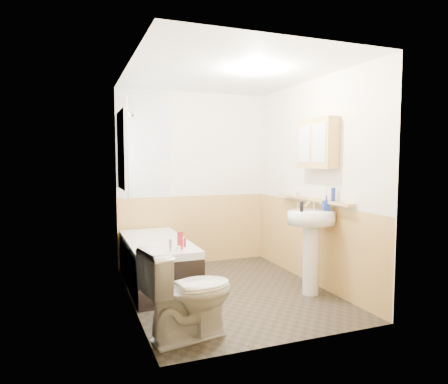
{
  "coord_description": "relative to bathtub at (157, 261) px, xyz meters",
  "views": [
    {
      "loc": [
        -1.66,
        -4.21,
        1.53
      ],
      "look_at": [
        0.0,
        0.15,
        1.15
      ],
      "focal_mm": 32.0,
      "sensor_mm": 36.0,
      "label": 1
    }
  ],
  "objects": [
    {
      "name": "wainscot_back",
      "position": [
        0.73,
        0.85,
        0.21
      ],
      "size": [
        2.2,
        0.01,
        1.0
      ],
      "primitive_type": "cube",
      "color": "tan",
      "rests_on": "wall_back"
    },
    {
      "name": "wall_back",
      "position": [
        0.73,
        0.88,
        0.96
      ],
      "size": [
        2.2,
        0.02,
        2.5
      ],
      "primitive_type": "cube",
      "color": "#F6E8CB",
      "rests_on": "ground"
    },
    {
      "name": "wall_right",
      "position": [
        1.84,
        -0.53,
        0.96
      ],
      "size": [
        0.02,
        2.8,
        2.5
      ],
      "primitive_type": "cube",
      "color": "#F6E8CB",
      "rests_on": "ground"
    },
    {
      "name": "window",
      "position": [
        -0.33,
        0.42,
        1.36
      ],
      "size": [
        0.03,
        0.79,
        0.99
      ],
      "color": "white",
      "rests_on": "wall_left"
    },
    {
      "name": "shower_riser",
      "position": [
        -0.31,
        0.05,
        1.45
      ],
      "size": [
        0.11,
        0.08,
        1.27
      ],
      "color": "silver",
      "rests_on": "wall_left"
    },
    {
      "name": "orange_bottle",
      "position": [
        0.21,
        -0.52,
        0.32
      ],
      "size": [
        0.03,
        0.03,
        0.1
      ],
      "primitive_type": "cylinder",
      "rotation": [
        0.0,
        0.0,
        0.01
      ],
      "color": "maroon",
      "rests_on": "bathtub"
    },
    {
      "name": "soap_bottle",
      "position": [
        1.73,
        -1.0,
        0.7
      ],
      "size": [
        0.12,
        0.18,
        0.08
      ],
      "primitive_type": "imported",
      "rotation": [
        0.0,
        0.0,
        -0.32
      ],
      "color": "#19339E",
      "rests_on": "sink"
    },
    {
      "name": "ceiling",
      "position": [
        0.73,
        -0.53,
        2.21
      ],
      "size": [
        2.8,
        2.8,
        0.0
      ],
      "primitive_type": "plane",
      "rotation": [
        3.14,
        0.0,
        0.0
      ],
      "color": "white",
      "rests_on": "ground"
    },
    {
      "name": "wainscot_front",
      "position": [
        0.73,
        -1.92,
        0.21
      ],
      "size": [
        2.2,
        0.01,
        1.0
      ],
      "primitive_type": "cube",
      "color": "tan",
      "rests_on": "wall_front"
    },
    {
      "name": "wall_front",
      "position": [
        0.73,
        -1.94,
        0.96
      ],
      "size": [
        2.2,
        0.02,
        2.5
      ],
      "primitive_type": "cube",
      "color": "#F6E8CB",
      "rests_on": "ground"
    },
    {
      "name": "wainscot_right",
      "position": [
        1.82,
        -0.53,
        0.21
      ],
      "size": [
        0.01,
        2.8,
        1.0
      ],
      "primitive_type": "cube",
      "color": "tan",
      "rests_on": "wall_right"
    },
    {
      "name": "green_bottle",
      "position": [
        1.77,
        -0.92,
        0.88
      ],
      "size": [
        0.06,
        0.06,
        0.21
      ],
      "primitive_type": "cone",
      "rotation": [
        0.0,
        0.0,
        0.36
      ],
      "color": "silver",
      "rests_on": "pine_shelf"
    },
    {
      "name": "tile_cladding_left",
      "position": [
        -0.36,
        -0.53,
        0.96
      ],
      "size": [
        0.01,
        2.8,
        2.5
      ],
      "primitive_type": "cube",
      "color": "white",
      "rests_on": "wall_left"
    },
    {
      "name": "bathtub",
      "position": [
        0.0,
        0.0,
        0.0
      ],
      "size": [
        0.7,
        1.64,
        0.7
      ],
      "color": "black",
      "rests_on": "floor"
    },
    {
      "name": "toilet",
      "position": [
        -0.03,
        -1.53,
        0.1
      ],
      "size": [
        0.87,
        0.58,
        0.78
      ],
      "primitive_type": "imported",
      "rotation": [
        0.0,
        0.0,
        1.75
      ],
      "color": "white",
      "rests_on": "floor"
    },
    {
      "name": "medicine_cabinet",
      "position": [
        1.74,
        -0.77,
        1.42
      ],
      "size": [
        0.16,
        0.64,
        0.58
      ],
      "color": "tan",
      "rests_on": "wall_right"
    },
    {
      "name": "pine_shelf",
      "position": [
        1.77,
        -0.65,
        0.76
      ],
      "size": [
        0.1,
        1.46,
        0.03
      ],
      "primitive_type": "cube",
      "color": "tan",
      "rests_on": "wall_right"
    },
    {
      "name": "blue_gel",
      "position": [
        0.13,
        -0.63,
        0.37
      ],
      "size": [
        0.06,
        0.05,
        0.19
      ],
      "primitive_type": "cube",
      "rotation": [
        0.0,
        0.0,
        0.32
      ],
      "color": "maroon",
      "rests_on": "bathtub"
    },
    {
      "name": "black_jar",
      "position": [
        1.77,
        -0.25,
        0.8
      ],
      "size": [
        0.08,
        0.08,
        0.05
      ],
      "primitive_type": "cylinder",
      "rotation": [
        0.0,
        0.0,
        0.07
      ],
      "color": "silver",
      "rests_on": "pine_shelf"
    },
    {
      "name": "foam_can",
      "position": [
        1.77,
        -1.06,
        0.85
      ],
      "size": [
        0.05,
        0.05,
        0.15
      ],
      "primitive_type": "cylinder",
      "rotation": [
        0.0,
        0.0,
        -0.11
      ],
      "color": "navy",
      "rests_on": "pine_shelf"
    },
    {
      "name": "floor",
      "position": [
        0.73,
        -0.53,
        -0.29
      ],
      "size": [
        2.8,
        2.8,
        0.0
      ],
      "primitive_type": "plane",
      "color": "black",
      "rests_on": "ground"
    },
    {
      "name": "wall_left",
      "position": [
        -0.38,
        -0.53,
        0.96
      ],
      "size": [
        0.02,
        2.8,
        2.5
      ],
      "primitive_type": "cube",
      "color": "#F6E8CB",
      "rests_on": "ground"
    },
    {
      "name": "cream_jar",
      "position": [
        -0.16,
        -0.69,
        0.3
      ],
      "size": [
        0.11,
        0.11,
        0.06
      ],
      "primitive_type": "cylinder",
      "rotation": [
        0.0,
        0.0,
        0.25
      ],
      "color": "#59C647",
      "rests_on": "bathtub"
    },
    {
      "name": "tile_return_back",
      "position": [
        0.01,
        0.85,
        1.46
      ],
      "size": [
        0.75,
        0.01,
        1.5
      ],
      "primitive_type": "cube",
      "color": "white",
      "rests_on": "wall_back"
    },
    {
      "name": "clear_bottle",
      "position": [
        1.41,
        -0.99,
        0.72
      ],
      "size": [
        0.05,
        0.05,
        0.11
      ],
      "primitive_type": "cylinder",
      "rotation": [
        0.0,
        0.0,
        -0.31
      ],
      "color": "black",
      "rests_on": "sink"
    },
    {
      "name": "sink",
      "position": [
        1.57,
        -0.95,
        0.39
      ],
      "size": [
        0.56,
        0.45,
        1.08
      ],
      "rotation": [
        0.0,
        0.0,
        0.24
      ],
      "color": "white",
      "rests_on": "floor"
    }
  ]
}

